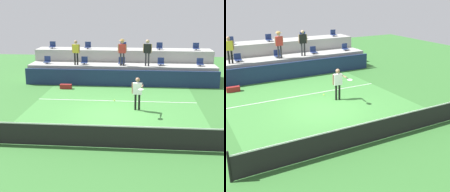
{
  "view_description": "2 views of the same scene",
  "coord_description": "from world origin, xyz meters",
  "views": [
    {
      "loc": [
        1.36,
        -15.41,
        5.2
      ],
      "look_at": [
        0.07,
        -1.13,
        1.26
      ],
      "focal_mm": 52.63,
      "sensor_mm": 36.0,
      "label": 1
    },
    {
      "loc": [
        -6.04,
        -12.32,
        5.54
      ],
      "look_at": [
        0.2,
        -1.01,
        0.96
      ],
      "focal_mm": 47.48,
      "sensor_mm": 36.0,
      "label": 2
    }
  ],
  "objects": [
    {
      "name": "ground_plane",
      "position": [
        0.0,
        0.0,
        0.0
      ],
      "size": [
        40.0,
        40.0,
        0.0
      ],
      "primitive_type": "plane",
      "color": "#336B2D"
    },
    {
      "name": "court_inner_paint",
      "position": [
        0.0,
        1.0,
        0.0
      ],
      "size": [
        9.0,
        10.0,
        0.01
      ],
      "primitive_type": "cube",
      "color": "#3D7F38",
      "rests_on": "ground_plane"
    },
    {
      "name": "court_service_line",
      "position": [
        0.0,
        2.4,
        0.01
      ],
      "size": [
        9.0,
        0.06,
        0.0
      ],
      "primitive_type": "cube",
      "color": "white",
      "rests_on": "ground_plane"
    },
    {
      "name": "tennis_net",
      "position": [
        0.0,
        -4.0,
        0.5
      ],
      "size": [
        10.48,
        0.08,
        1.07
      ],
      "color": "black",
      "rests_on": "ground_plane"
    },
    {
      "name": "sponsor_backboard",
      "position": [
        0.0,
        6.0,
        0.55
      ],
      "size": [
        13.0,
        0.16,
        1.1
      ],
      "primitive_type": "cube",
      "color": "navy",
      "rests_on": "ground_plane"
    },
    {
      "name": "seating_tier_lower",
      "position": [
        0.0,
        7.3,
        0.62
      ],
      "size": [
        13.0,
        1.8,
        1.25
      ],
      "primitive_type": "cube",
      "color": "#9E9E99",
      "rests_on": "ground_plane"
    },
    {
      "name": "seating_tier_upper",
      "position": [
        0.0,
        9.1,
        1.05
      ],
      "size": [
        13.0,
        1.8,
        2.1
      ],
      "primitive_type": "cube",
      "color": "#9E9E99",
      "rests_on": "ground_plane"
    },
    {
      "name": "stadium_chair_lower_far_left",
      "position": [
        -5.31,
        7.23,
        1.46
      ],
      "size": [
        0.44,
        0.4,
        0.52
      ],
      "color": "#2D2D33",
      "rests_on": "seating_tier_lower"
    },
    {
      "name": "stadium_chair_lower_left",
      "position": [
        -2.63,
        7.23,
        1.46
      ],
      "size": [
        0.44,
        0.4,
        0.52
      ],
      "color": "#2D2D33",
      "rests_on": "seating_tier_lower"
    },
    {
      "name": "stadium_chair_lower_center",
      "position": [
        -0.0,
        7.23,
        1.46
      ],
      "size": [
        0.44,
        0.4,
        0.52
      ],
      "color": "#2D2D33",
      "rests_on": "seating_tier_lower"
    },
    {
      "name": "stadium_chair_lower_right",
      "position": [
        2.71,
        7.23,
        1.46
      ],
      "size": [
        0.44,
        0.4,
        0.52
      ],
      "color": "#2D2D33",
      "rests_on": "seating_tier_lower"
    },
    {
      "name": "stadium_chair_lower_far_right",
      "position": [
        5.37,
        7.23,
        1.46
      ],
      "size": [
        0.44,
        0.4,
        0.52
      ],
      "color": "#2D2D33",
      "rests_on": "seating_tier_lower"
    },
    {
      "name": "stadium_chair_upper_far_left",
      "position": [
        -5.37,
        9.03,
        2.31
      ],
      "size": [
        0.44,
        0.4,
        0.52
      ],
      "color": "#2D2D33",
      "rests_on": "seating_tier_upper"
    },
    {
      "name": "stadium_chair_upper_left",
      "position": [
        -2.66,
        9.03,
        2.31
      ],
      "size": [
        0.44,
        0.4,
        0.52
      ],
      "color": "#2D2D33",
      "rests_on": "seating_tier_upper"
    },
    {
      "name": "stadium_chair_upper_center",
      "position": [
        -0.0,
        9.03,
        2.31
      ],
      "size": [
        0.44,
        0.4,
        0.52
      ],
      "color": "#2D2D33",
      "rests_on": "seating_tier_upper"
    },
    {
      "name": "stadium_chair_upper_right",
      "position": [
        2.67,
        9.03,
        2.31
      ],
      "size": [
        0.44,
        0.4,
        0.52
      ],
      "color": "#2D2D33",
      "rests_on": "seating_tier_upper"
    },
    {
      "name": "stadium_chair_upper_far_right",
      "position": [
        5.32,
        9.03,
        2.31
      ],
      "size": [
        0.44,
        0.4,
        0.52
      ],
      "color": "#2D2D33",
      "rests_on": "seating_tier_upper"
    },
    {
      "name": "tennis_player",
      "position": [
        1.21,
        0.81,
        1.05
      ],
      "size": [
        0.62,
        1.23,
        1.72
      ],
      "color": "black",
      "rests_on": "ground_plane"
    },
    {
      "name": "spectator_in_grey",
      "position": [
        -3.14,
        6.85,
        2.27
      ],
      "size": [
        0.59,
        0.26,
        1.69
      ],
      "color": "black",
      "rests_on": "seating_tier_lower"
    },
    {
      "name": "spectator_with_hat",
      "position": [
        0.05,
        6.85,
        2.37
      ],
      "size": [
        0.61,
        0.46,
        1.8
      ],
      "color": "#2D2D33",
      "rests_on": "seating_tier_lower"
    },
    {
      "name": "spectator_in_white",
      "position": [
        1.76,
        6.85,
        2.34
      ],
      "size": [
        0.62,
        0.28,
        1.79
      ],
      "color": "#2D2D33",
      "rests_on": "seating_tier_lower"
    },
    {
      "name": "tennis_ball",
      "position": [
        0.07,
        0.22,
        0.67
      ],
      "size": [
        0.07,
        0.07,
        0.07
      ],
      "color": "#CCE033"
    },
    {
      "name": "equipment_bag",
      "position": [
        -3.49,
        4.96,
        0.15
      ],
      "size": [
        0.76,
        0.28,
        0.3
      ],
      "primitive_type": "cube",
      "color": "maroon",
      "rests_on": "ground_plane"
    }
  ]
}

